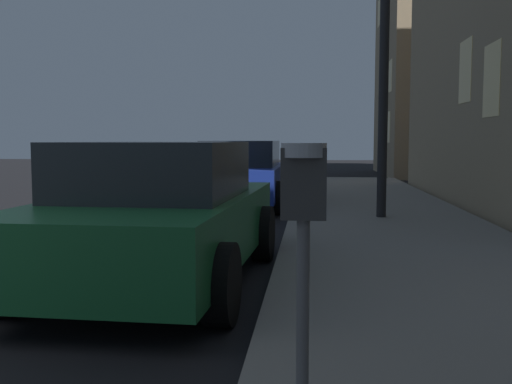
# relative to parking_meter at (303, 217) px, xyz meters

# --- Properties ---
(parking_meter) EXTENTS (0.19, 0.19, 1.29)m
(parking_meter) POSITION_rel_parking_meter_xyz_m (0.00, 0.00, 0.00)
(parking_meter) COLOR #59595B
(parking_meter) RESTS_ON sidewalk
(car_green) EXTENTS (2.16, 4.14, 1.43)m
(car_green) POSITION_rel_parking_meter_xyz_m (-1.50, 3.26, -0.43)
(car_green) COLOR #19592D
(car_green) RESTS_ON ground
(car_blue) EXTENTS (1.97, 4.24, 1.43)m
(car_blue) POSITION_rel_parking_meter_xyz_m (-1.50, 10.19, -0.41)
(car_blue) COLOR navy
(car_blue) RESTS_ON ground
(street_lamp) EXTENTS (0.44, 0.44, 4.87)m
(street_lamp) POSITION_rel_parking_meter_xyz_m (1.20, 7.58, 2.30)
(street_lamp) COLOR black
(street_lamp) RESTS_ON sidewalk
(building_far) EXTENTS (8.76, 7.19, 11.30)m
(building_far) POSITION_rel_parking_meter_xyz_m (7.32, 22.57, 4.52)
(building_far) COLOR #998466
(building_far) RESTS_ON ground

